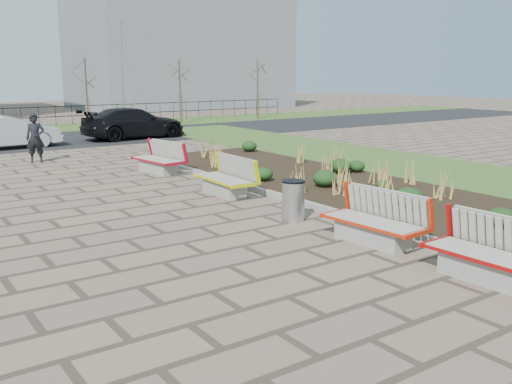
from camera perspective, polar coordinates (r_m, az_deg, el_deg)
ground at (r=8.66m, az=3.26°, el=-10.44°), size 120.00×120.00×0.00m
planting_bed at (r=16.24m, az=9.77°, el=0.26°), size 4.50×18.00×0.10m
planting_curb at (r=14.72m, az=3.28°, el=-0.69°), size 0.16×18.00×0.15m
grass_verge_near at (r=19.82m, az=19.61°, el=1.76°), size 5.00×38.00×0.04m
bench_a at (r=9.80m, az=22.27°, el=-5.55°), size 0.96×2.13×1.00m
bench_b at (r=11.28m, az=11.58°, el=-2.65°), size 1.06×2.16×1.00m
bench_c at (r=15.47m, az=-3.23°, el=1.53°), size 0.96×2.13×1.00m
bench_d at (r=19.12m, az=-9.86°, el=3.39°), size 1.17×2.20×1.00m
litter_bin at (r=12.77m, az=3.75°, el=-0.92°), size 0.50×0.50×0.91m
pedestrian at (r=22.45m, az=-21.19°, el=5.04°), size 0.75×0.61×1.79m
car_silver at (r=26.95m, az=-23.55°, el=5.52°), size 4.37×1.75×1.41m
car_black at (r=29.19m, az=-12.12°, el=6.76°), size 5.33×2.44×1.51m
tree_d at (r=34.59m, az=-16.59°, el=9.41°), size 1.40×1.40×4.00m
tree_e at (r=36.93m, az=-7.61°, el=9.93°), size 1.40×1.40×4.00m
tree_f at (r=40.05m, az=0.15°, el=10.19°), size 1.40×1.40×4.00m
lamp_east at (r=34.79m, az=-13.24°, el=11.25°), size 0.24×0.60×6.00m
building_grey at (r=54.38m, az=-7.74°, el=13.68°), size 18.00×12.00×10.00m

